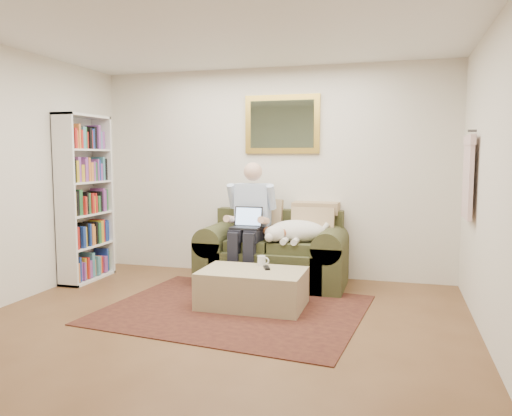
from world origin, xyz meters
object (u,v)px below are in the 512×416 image
at_px(ottoman, 253,289).
at_px(coffee_mug, 262,261).
at_px(bookshelf, 85,198).
at_px(sleeping_dog, 297,231).
at_px(seated_man, 249,225).
at_px(sofa, 273,259).
at_px(laptop, 247,222).

relative_size(ottoman, coffee_mug, 10.31).
distance_m(coffee_mug, bookshelf, 2.38).
distance_m(sleeping_dog, bookshelf, 2.59).
bearing_deg(seated_man, sofa, 31.45).
xyz_separation_m(seated_man, coffee_mug, (0.31, -0.56, -0.29)).
height_order(laptop, bookshelf, bookshelf).
distance_m(laptop, coffee_mug, 0.67).
bearing_deg(sleeping_dog, sofa, 164.26).
height_order(laptop, coffee_mug, laptop).
distance_m(seated_man, sleeping_dog, 0.57).
relative_size(sleeping_dog, coffee_mug, 7.02).
bearing_deg(bookshelf, coffee_mug, -7.13).
xyz_separation_m(ottoman, bookshelf, (-2.27, 0.53, 0.81)).
xyz_separation_m(laptop, sleeping_dog, (0.56, 0.14, -0.10)).
height_order(seated_man, sleeping_dog, seated_man).
bearing_deg(laptop, bookshelf, -173.90).
xyz_separation_m(seated_man, ottoman, (0.28, -0.81, -0.53)).
bearing_deg(ottoman, seated_man, 109.24).
height_order(sleeping_dog, coffee_mug, sleeping_dog).
bearing_deg(coffee_mug, sofa, 94.19).
xyz_separation_m(seated_man, laptop, (0.00, -0.07, 0.03)).
bearing_deg(laptop, ottoman, -69.19).
height_order(coffee_mug, bookshelf, bookshelf).
xyz_separation_m(sofa, laptop, (-0.26, -0.22, 0.46)).
bearing_deg(seated_man, sleeping_dog, 7.13).
bearing_deg(sofa, laptop, -138.98).
bearing_deg(laptop, sleeping_dog, 13.64).
bearing_deg(coffee_mug, seated_man, 118.65).
distance_m(sleeping_dog, coffee_mug, 0.72).
height_order(sofa, sleeping_dog, sofa).
distance_m(laptop, sleeping_dog, 0.59).
bearing_deg(ottoman, coffee_mug, 83.63).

